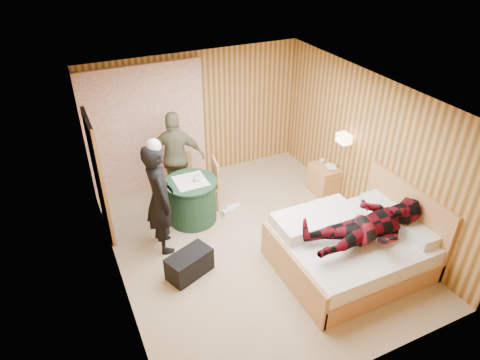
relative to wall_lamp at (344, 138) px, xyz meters
name	(u,v)px	position (x,y,z in m)	size (l,w,h in m)	color
floor	(254,244)	(-1.92, -0.45, -1.30)	(4.20, 5.00, 0.01)	tan
ceiling	(257,98)	(-1.92, -0.45, 1.20)	(4.20, 5.00, 0.01)	white
wall_back	(197,116)	(-1.92, 2.05, -0.05)	(4.20, 0.02, 2.50)	tan
wall_left	(110,215)	(-4.02, -0.45, -0.05)	(0.02, 5.00, 2.50)	tan
wall_right	(369,150)	(0.18, -0.45, -0.05)	(0.02, 5.00, 2.50)	tan
curtain	(147,130)	(-2.92, 1.98, -0.10)	(2.20, 0.08, 2.40)	white
doorway	(98,177)	(-3.98, 0.95, -0.28)	(0.06, 0.90, 2.05)	black
wall_lamp	(344,138)	(0.00, 0.00, 0.00)	(0.26, 0.24, 0.16)	gold
bed	(352,247)	(-0.80, -1.48, -0.96)	(2.14, 1.69, 1.16)	tan
nightstand	(324,179)	(-0.04, 0.36, -1.01)	(0.43, 0.58, 0.56)	tan
round_table	(192,200)	(-2.59, 0.61, -0.90)	(0.89, 0.89, 0.79)	#204628
chair_far	(180,174)	(-2.55, 1.30, -0.76)	(0.55, 0.55, 0.93)	tan
chair_near	(210,181)	(-2.16, 0.83, -0.75)	(0.48, 0.48, 0.94)	tan
duffel_bag	(189,264)	(-3.08, -0.65, -1.11)	(0.67, 0.36, 0.38)	black
sneaker_left	(229,212)	(-1.96, 0.45, -1.24)	(0.25, 0.10, 0.11)	silver
sneaker_right	(233,208)	(-1.85, 0.53, -1.24)	(0.25, 0.10, 0.11)	silver
woman_standing	(160,199)	(-3.24, 0.12, -0.38)	(0.67, 0.44, 1.83)	black
man_at_table	(176,157)	(-2.59, 1.35, -0.44)	(1.01, 0.42, 1.72)	#6B6647
man_on_bed	(372,219)	(-0.77, -1.71, -0.29)	(1.77, 0.67, 0.86)	#630915
book_lower	(327,168)	(-0.04, 0.31, -0.73)	(0.17, 0.22, 0.02)	silver
book_upper	(327,167)	(-0.04, 0.31, -0.71)	(0.16, 0.22, 0.02)	silver
cup_nightstand	(322,162)	(-0.04, 0.49, -0.70)	(0.10, 0.10, 0.09)	silver
cup_table	(197,178)	(-2.49, 0.56, -0.46)	(0.12, 0.12, 0.10)	silver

